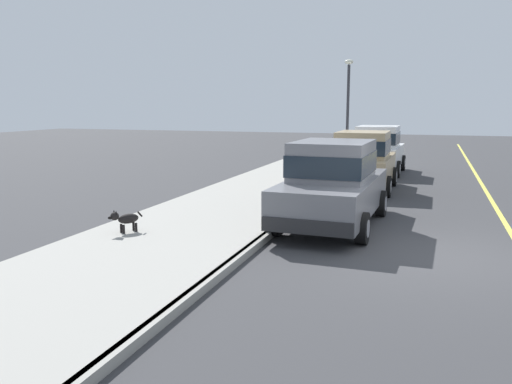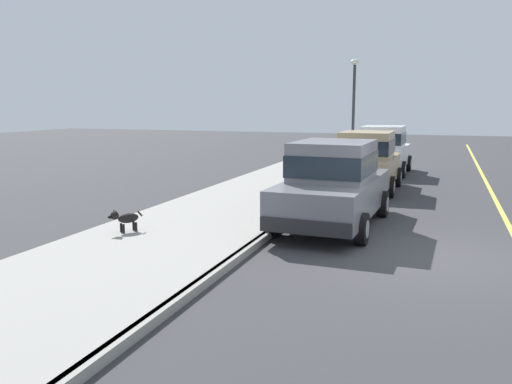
{
  "view_description": "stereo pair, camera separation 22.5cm",
  "coord_description": "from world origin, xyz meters",
  "px_view_note": "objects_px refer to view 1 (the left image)",
  "views": [
    {
      "loc": [
        -0.11,
        -9.81,
        2.72
      ],
      "look_at": [
        -3.66,
        0.81,
        0.85
      ],
      "focal_mm": 36.96,
      "sensor_mm": 36.0,
      "label": 1
    },
    {
      "loc": [
        0.1,
        -9.74,
        2.72
      ],
      "look_at": [
        -3.66,
        0.81,
        0.85
      ],
      "focal_mm": 36.96,
      "sensor_mm": 36.0,
      "label": 2
    }
  ],
  "objects_px": {
    "dog_black": "(125,219)",
    "street_lamp": "(348,100)",
    "car_grey_sedan": "(333,183)",
    "car_tan_hatchback": "(363,160)",
    "car_white_hatchback": "(378,149)"
  },
  "relations": [
    {
      "from": "car_tan_hatchback",
      "to": "street_lamp",
      "type": "height_order",
      "value": "street_lamp"
    },
    {
      "from": "dog_black",
      "to": "street_lamp",
      "type": "xyz_separation_m",
      "value": [
        2.38,
        13.5,
        2.48
      ]
    },
    {
      "from": "car_tan_hatchback",
      "to": "car_white_hatchback",
      "type": "relative_size",
      "value": 0.99
    },
    {
      "from": "car_grey_sedan",
      "to": "dog_black",
      "type": "height_order",
      "value": "car_grey_sedan"
    },
    {
      "from": "car_tan_hatchback",
      "to": "car_white_hatchback",
      "type": "bearing_deg",
      "value": 89.62
    },
    {
      "from": "dog_black",
      "to": "street_lamp",
      "type": "height_order",
      "value": "street_lamp"
    },
    {
      "from": "car_grey_sedan",
      "to": "street_lamp",
      "type": "relative_size",
      "value": 1.05
    },
    {
      "from": "car_grey_sedan",
      "to": "car_tan_hatchback",
      "type": "xyz_separation_m",
      "value": [
        0.01,
        5.26,
        -0.01
      ]
    },
    {
      "from": "car_grey_sedan",
      "to": "dog_black",
      "type": "distance_m",
      "value": 4.57
    },
    {
      "from": "car_white_hatchback",
      "to": "dog_black",
      "type": "bearing_deg",
      "value": -107.3
    },
    {
      "from": "car_white_hatchback",
      "to": "car_grey_sedan",
      "type": "bearing_deg",
      "value": -90.25
    },
    {
      "from": "car_grey_sedan",
      "to": "car_white_hatchback",
      "type": "height_order",
      "value": "car_grey_sedan"
    },
    {
      "from": "dog_black",
      "to": "street_lamp",
      "type": "bearing_deg",
      "value": 79.99
    },
    {
      "from": "car_tan_hatchback",
      "to": "car_grey_sedan",
      "type": "bearing_deg",
      "value": -90.14
    },
    {
      "from": "car_grey_sedan",
      "to": "car_white_hatchback",
      "type": "relative_size",
      "value": 1.21
    }
  ]
}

